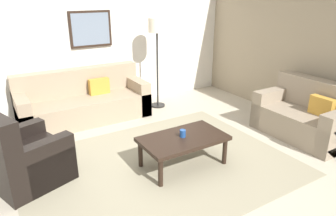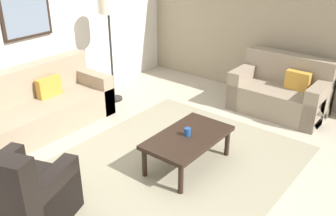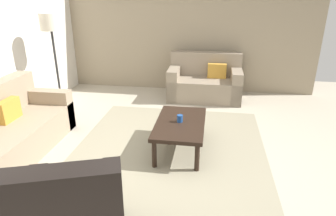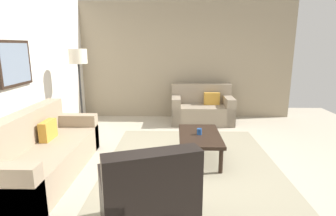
# 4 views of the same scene
# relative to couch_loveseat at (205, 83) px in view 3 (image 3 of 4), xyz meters

# --- Properties ---
(ground_plane) EXTENTS (8.00, 8.00, 0.00)m
(ground_plane) POSITION_rel_couch_loveseat_xyz_m (-2.48, 0.38, -0.30)
(ground_plane) COLOR #B2A893
(stone_feature_panel) EXTENTS (0.12, 5.20, 2.80)m
(stone_feature_panel) POSITION_rel_couch_loveseat_xyz_m (0.52, 0.38, 1.10)
(stone_feature_panel) COLOR gray
(stone_feature_panel) RESTS_ON ground_plane
(area_rug) EXTENTS (3.41, 2.58, 0.01)m
(area_rug) POSITION_rel_couch_loveseat_xyz_m (-2.48, 0.38, -0.30)
(area_rug) COLOR gray
(area_rug) RESTS_ON ground_plane
(couch_loveseat) EXTENTS (0.82, 1.40, 0.88)m
(couch_loveseat) POSITION_rel_couch_loveseat_xyz_m (0.00, 0.00, 0.00)
(couch_loveseat) COLOR gray
(couch_loveseat) RESTS_ON ground_plane
(coffee_table) EXTENTS (1.10, 0.64, 0.41)m
(coffee_table) POSITION_rel_couch_loveseat_xyz_m (-2.18, 0.24, 0.06)
(coffee_table) COLOR black
(coffee_table) RESTS_ON ground_plane
(cup) EXTENTS (0.08, 0.08, 0.10)m
(cup) POSITION_rel_couch_loveseat_xyz_m (-2.19, 0.25, 0.16)
(cup) COLOR #1E478C
(cup) RESTS_ON coffee_table
(lamp_standing) EXTENTS (0.32, 0.32, 1.71)m
(lamp_standing) POSITION_rel_couch_loveseat_xyz_m (-1.35, 2.38, 1.11)
(lamp_standing) COLOR black
(lamp_standing) RESTS_ON ground_plane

